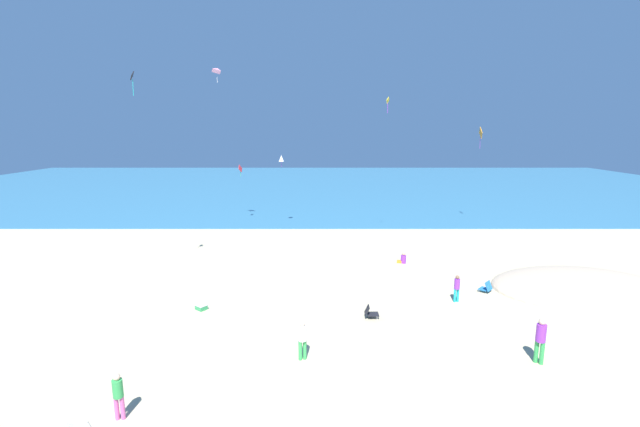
% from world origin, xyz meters
% --- Properties ---
extents(ground_plane, '(120.00, 120.00, 0.00)m').
position_xyz_m(ground_plane, '(0.00, 10.00, 0.00)').
color(ground_plane, '#C6B58C').
extents(ocean_water, '(120.00, 60.00, 0.05)m').
position_xyz_m(ocean_water, '(0.00, 53.24, 0.03)').
color(ocean_water, teal).
rests_on(ocean_water, ground_plane).
extents(dune_mound, '(9.50, 6.65, 1.61)m').
position_xyz_m(dune_mound, '(14.11, 9.01, 0.00)').
color(dune_mound, '#C6AC8D').
rests_on(dune_mound, ground_plane).
extents(beach_chair_near_camera, '(0.82, 0.82, 0.59)m').
position_xyz_m(beach_chair_near_camera, '(8.80, 8.67, 0.26)').
color(beach_chair_near_camera, '#2370B2').
rests_on(beach_chair_near_camera, ground_plane).
extents(beach_chair_far_right, '(0.64, 0.52, 0.58)m').
position_xyz_m(beach_chair_far_right, '(2.30, 5.48, 0.27)').
color(beach_chair_far_right, black).
rests_on(beach_chair_far_right, ground_plane).
extents(cooler_box, '(0.63, 0.61, 0.25)m').
position_xyz_m(cooler_box, '(-5.67, 6.42, 0.13)').
color(cooler_box, '#339956').
rests_on(cooler_box, ground_plane).
extents(person_0, '(0.62, 0.44, 0.71)m').
position_xyz_m(person_0, '(5.34, 13.68, 0.26)').
color(person_0, purple).
rests_on(person_0, ground_plane).
extents(person_1, '(0.31, 0.31, 1.38)m').
position_xyz_m(person_1, '(6.80, 7.36, 0.79)').
color(person_1, '#19ADB2').
rests_on(person_1, ground_plane).
extents(person_2, '(0.49, 0.49, 1.75)m').
position_xyz_m(person_2, '(8.04, 1.64, 1.01)').
color(person_2, green).
rests_on(person_2, ground_plane).
extents(person_3, '(0.39, 0.39, 1.54)m').
position_xyz_m(person_3, '(-0.65, 1.89, 0.89)').
color(person_3, green).
rests_on(person_3, ground_plane).
extents(person_4, '(0.33, 0.33, 1.48)m').
position_xyz_m(person_4, '(-5.92, -1.47, 0.85)').
color(person_4, '#D8599E').
rests_on(person_4, ground_plane).
extents(kite_white, '(0.49, 0.53, 0.99)m').
position_xyz_m(kite_white, '(-3.29, 23.96, 6.02)').
color(kite_white, white).
extents(kite_red, '(0.22, 0.68, 1.07)m').
position_xyz_m(kite_red, '(-7.21, 26.07, 4.95)').
color(kite_red, red).
extents(kite_yellow, '(0.27, 0.46, 1.16)m').
position_xyz_m(kite_yellow, '(4.92, 19.20, 10.46)').
color(kite_yellow, yellow).
extents(kite_black, '(0.22, 0.48, 1.25)m').
position_xyz_m(kite_black, '(-9.65, 10.17, 11.09)').
color(kite_black, black).
extents(kite_pink, '(1.03, 1.00, 1.23)m').
position_xyz_m(kite_pink, '(-8.13, 22.74, 13.07)').
color(kite_pink, pink).
extents(kite_orange, '(0.20, 1.03, 1.85)m').
position_xyz_m(kite_orange, '(13.94, 24.97, 8.13)').
color(kite_orange, orange).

